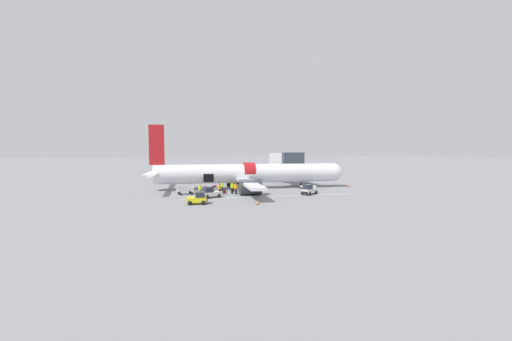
{
  "coord_description": "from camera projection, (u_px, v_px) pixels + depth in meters",
  "views": [
    {
      "loc": [
        -7.47,
        -47.07,
        6.96
      ],
      "look_at": [
        2.57,
        4.47,
        3.42
      ],
      "focal_mm": 22.0,
      "sensor_mm": 36.0,
      "label": 1
    }
  ],
  "objects": [
    {
      "name": "ground_plane",
      "position": [
        245.0,
        195.0,
        47.99
      ],
      "size": [
        500.0,
        500.0,
        0.0
      ],
      "primitive_type": "plane",
      "color": "gray"
    },
    {
      "name": "apron_marking_line",
      "position": [
        271.0,
        196.0,
        46.6
      ],
      "size": [
        26.18,
        1.07,
        0.01
      ],
      "color": "silver",
      "rests_on": "ground_plane"
    },
    {
      "name": "jet_bridge_stub",
      "position": [
        285.0,
        161.0,
        64.68
      ],
      "size": [
        4.0,
        13.73,
        6.39
      ],
      "color": "#4C4C51",
      "rests_on": "ground_plane"
    },
    {
      "name": "airplane",
      "position": [
        246.0,
        174.0,
        55.69
      ],
      "size": [
        36.03,
        31.37,
        11.09
      ],
      "color": "white",
      "rests_on": "ground_plane"
    },
    {
      "name": "baggage_tug_lead",
      "position": [
        210.0,
        193.0,
        45.2
      ],
      "size": [
        3.26,
        2.69,
        1.53
      ],
      "color": "silver",
      "rests_on": "ground_plane"
    },
    {
      "name": "baggage_tug_mid",
      "position": [
        309.0,
        190.0,
        48.43
      ],
      "size": [
        3.15,
        2.97,
        1.61
      ],
      "color": "silver",
      "rests_on": "ground_plane"
    },
    {
      "name": "baggage_tug_rear",
      "position": [
        198.0,
        199.0,
        40.03
      ],
      "size": [
        2.64,
        2.24,
        1.56
      ],
      "color": "yellow",
      "rests_on": "ground_plane"
    },
    {
      "name": "baggage_tug_spare",
      "position": [
        308.0,
        187.0,
        53.55
      ],
      "size": [
        2.69,
        2.01,
        1.35
      ],
      "color": "silver",
      "rests_on": "ground_plane"
    },
    {
      "name": "baggage_cart_loading",
      "position": [
        210.0,
        190.0,
        50.13
      ],
      "size": [
        3.64,
        2.21,
        1.16
      ],
      "color": "#999BA0",
      "rests_on": "ground_plane"
    },
    {
      "name": "baggage_cart_queued",
      "position": [
        186.0,
        191.0,
        48.58
      ],
      "size": [
        3.5,
        2.12,
        1.11
      ],
      "color": "silver",
      "rests_on": "ground_plane"
    },
    {
      "name": "ground_crew_loader_a",
      "position": [
        220.0,
        189.0,
        48.01
      ],
      "size": [
        0.51,
        0.64,
        1.84
      ],
      "color": "black",
      "rests_on": "ground_plane"
    },
    {
      "name": "ground_crew_loader_b",
      "position": [
        222.0,
        186.0,
        52.04
      ],
      "size": [
        0.41,
        0.55,
        1.57
      ],
      "color": "#1E2338",
      "rests_on": "ground_plane"
    },
    {
      "name": "ground_crew_driver",
      "position": [
        236.0,
        188.0,
        48.65
      ],
      "size": [
        0.6,
        0.52,
        1.75
      ],
      "color": "black",
      "rests_on": "ground_plane"
    },
    {
      "name": "ground_crew_supervisor",
      "position": [
        233.0,
        187.0,
        51.14
      ],
      "size": [
        0.56,
        0.51,
        1.66
      ],
      "color": "black",
      "rests_on": "ground_plane"
    },
    {
      "name": "ground_crew_helper",
      "position": [
        232.0,
        188.0,
        49.27
      ],
      "size": [
        0.59,
        0.6,
        1.86
      ],
      "color": "black",
      "rests_on": "ground_plane"
    },
    {
      "name": "ground_crew_marshal",
      "position": [
        200.0,
        189.0,
        47.21
      ],
      "size": [
        0.58,
        0.57,
        1.81
      ],
      "color": "black",
      "rests_on": "ground_plane"
    },
    {
      "name": "suitcase_on_tarmac_upright",
      "position": [
        224.0,
        192.0,
        49.41
      ],
      "size": [
        0.56,
        0.35,
        0.66
      ],
      "color": "#4C1E1E",
      "rests_on": "ground_plane"
    },
    {
      "name": "safety_cone_nose",
      "position": [
        348.0,
        186.0,
        58.04
      ],
      "size": [
        0.53,
        0.53,
        0.6
      ],
      "color": "black",
      "rests_on": "ground_plane"
    },
    {
      "name": "safety_cone_engine_left",
      "position": [
        258.0,
        202.0,
        39.76
      ],
      "size": [
        0.48,
        0.48,
        0.56
      ],
      "color": "black",
      "rests_on": "ground_plane"
    },
    {
      "name": "safety_cone_wingtip",
      "position": [
        257.0,
        192.0,
        49.12
      ],
      "size": [
        0.5,
        0.5,
        0.67
      ],
      "color": "black",
      "rests_on": "ground_plane"
    }
  ]
}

